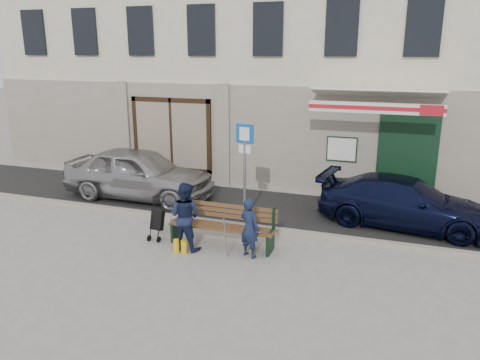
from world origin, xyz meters
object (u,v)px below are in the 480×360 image
at_px(car_navy, 405,202).
at_px(man, 249,228).
at_px(parking_sign, 245,159).
at_px(stroller, 157,221).
at_px(bench, 220,226).
at_px(car_silver, 139,173).
at_px(woman, 185,216).

bearing_deg(car_navy, man, 141.71).
bearing_deg(man, parking_sign, -45.18).
bearing_deg(man, stroller, 18.03).
distance_m(bench, stroller, 1.51).
distance_m(car_silver, bench, 4.31).
xyz_separation_m(parking_sign, man, (0.72, -1.83, -1.03)).
relative_size(car_navy, stroller, 4.22).
xyz_separation_m(car_navy, man, (-3.07, -2.95, 0.04)).
distance_m(man, stroller, 2.32).
relative_size(car_silver, parking_sign, 1.75).
xyz_separation_m(bench, stroller, (-1.50, -0.13, -0.02)).
bearing_deg(bench, stroller, -175.15).
relative_size(car_silver, stroller, 4.43).
bearing_deg(stroller, parking_sign, 50.88).
bearing_deg(car_silver, stroller, -141.94).
height_order(car_navy, woman, woman).
bearing_deg(parking_sign, bench, -83.57).
bearing_deg(stroller, man, -0.04).
height_order(car_silver, parking_sign, parking_sign).
bearing_deg(parking_sign, man, -59.18).
bearing_deg(stroller, car_silver, 133.07).
height_order(car_silver, stroller, car_silver).
xyz_separation_m(man, woman, (-1.45, -0.06, 0.11)).
bearing_deg(car_silver, parking_sign, -105.04).
bearing_deg(man, car_navy, -112.83).
height_order(bench, woman, woman).
xyz_separation_m(parking_sign, stroller, (-1.58, -1.62, -1.24)).
distance_m(bench, man, 0.89).
xyz_separation_m(parking_sign, woman, (-0.73, -1.89, -0.92)).
xyz_separation_m(car_navy, bench, (-3.86, -2.62, -0.15)).
relative_size(car_silver, man, 3.40).
bearing_deg(man, bench, 0.27).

